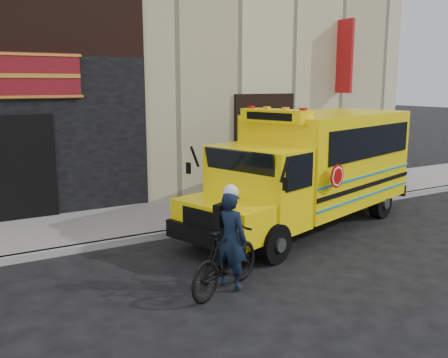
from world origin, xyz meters
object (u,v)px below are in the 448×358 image
school_bus (314,165)px  bicycle (226,260)px  sign_pole (300,155)px  cyclist (231,242)px

school_bus → bicycle: 4.71m
school_bus → bicycle: school_bus is taller
school_bus → sign_pole: school_bus is taller
bicycle → sign_pole: bearing=-75.6°
cyclist → sign_pole: bearing=-76.7°
sign_pole → bicycle: sign_pole is taller
bicycle → cyclist: bearing=-98.2°
school_bus → cyclist: (-3.82, -2.38, -0.67)m
bicycle → cyclist: 0.30m
sign_pole → cyclist: size_ratio=1.66×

